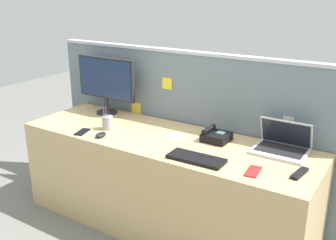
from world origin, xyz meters
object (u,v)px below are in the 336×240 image
Objects in this scene: desktop_monitor at (106,81)px; keyboard_main at (196,159)px; computer_mouse_right_hand at (101,135)px; desk_phone at (216,136)px; cell_phone_red_case at (253,171)px; cell_phone_white_slab at (175,136)px; tv_remote at (300,173)px; pen_cup at (108,122)px; cell_phone_black_slab at (82,132)px; laptop at (282,145)px.

desktop_monitor is 1.24m from keyboard_main.
keyboard_main is 0.78m from computer_mouse_right_hand.
desktop_monitor is 3.23× the size of desk_phone.
cell_phone_red_case is (0.36, 0.03, -0.01)m from keyboard_main.
tv_remote reaches higher than cell_phone_white_slab.
cell_phone_white_slab is (0.52, 0.15, -0.05)m from pen_cup.
desktop_monitor is 1.57m from cell_phone_red_case.
desktop_monitor is 3.04× the size of pen_cup.
computer_mouse_right_hand is at bearing -152.42° from desk_phone.
cell_phone_white_slab is 0.98× the size of cell_phone_black_slab.
pen_cup is (-0.06, 0.15, 0.04)m from computer_mouse_right_hand.
keyboard_main is 2.56× the size of cell_phone_black_slab.
computer_mouse_right_hand reaches higher than keyboard_main.
laptop is 0.46m from desk_phone.
laptop is at bearing 2.34° from cell_phone_black_slab.
pen_cup is 1.22m from cell_phone_red_case.
desk_phone is 1.06× the size of tv_remote.
laptop is (1.53, -0.01, -0.24)m from desktop_monitor.
cell_phone_black_slab and cell_phone_red_case have the same top height.
cell_phone_black_slab is (-0.18, -0.01, -0.01)m from computer_mouse_right_hand.
tv_remote reaches higher than cell_phone_red_case.
tv_remote is (0.60, 0.14, -0.00)m from keyboard_main.
desk_phone is at bearing 28.94° from cell_phone_white_slab.
cell_phone_red_case is at bearing -4.78° from pen_cup.
cell_phone_white_slab is 0.90× the size of cell_phone_red_case.
desktop_monitor is 1.55m from laptop.
desktop_monitor is 3.42× the size of tv_remote.
computer_mouse_right_hand is 0.17m from pen_cup.
laptop reaches higher than cell_phone_black_slab.
laptop is 1.93× the size of desk_phone.
computer_mouse_right_hand is (-1.19, -0.45, -0.03)m from laptop.
pen_cup is 1.45m from tv_remote.
computer_mouse_right_hand reaches higher than cell_phone_red_case.
desk_phone is 1.29× the size of cell_phone_white_slab.
desk_phone is 1.80× the size of computer_mouse_right_hand.
cell_phone_white_slab is (-0.28, -0.08, -0.03)m from desk_phone.
desktop_monitor reaches higher than cell_phone_white_slab.
pen_cup reaches higher than keyboard_main.
desktop_monitor is at bearing 92.61° from cell_phone_black_slab.
pen_cup is 1.37× the size of cell_phone_white_slab.
laptop is 0.75m from cell_phone_white_slab.
laptop is 2.24× the size of cell_phone_red_case.
tv_remote is at bearing 1.54° from computer_mouse_right_hand.
computer_mouse_right_hand is at bearing -159.19° from laptop.
laptop is 3.46× the size of computer_mouse_right_hand.
desk_phone is 1.00m from cell_phone_black_slab.
cell_phone_black_slab is (0.16, -0.47, -0.28)m from desktop_monitor.
pen_cup is (-0.85, 0.13, 0.04)m from keyboard_main.
desk_phone is 0.30m from cell_phone_white_slab.
desktop_monitor is at bearing 131.29° from pen_cup.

